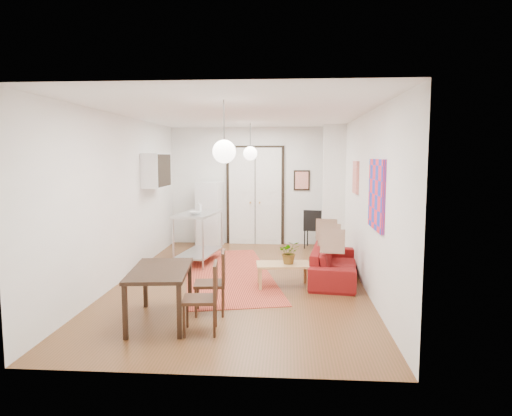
# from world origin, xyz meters

# --- Properties ---
(floor) EXTENTS (7.00, 7.00, 0.00)m
(floor) POSITION_xyz_m (0.00, 0.00, 0.00)
(floor) COLOR brown
(floor) RESTS_ON ground
(ceiling) EXTENTS (4.20, 7.00, 0.02)m
(ceiling) POSITION_xyz_m (0.00, 0.00, 2.90)
(ceiling) COLOR white
(ceiling) RESTS_ON wall_back
(wall_back) EXTENTS (4.20, 0.02, 2.90)m
(wall_back) POSITION_xyz_m (0.00, 3.50, 1.45)
(wall_back) COLOR white
(wall_back) RESTS_ON floor
(wall_front) EXTENTS (4.20, 0.02, 2.90)m
(wall_front) POSITION_xyz_m (0.00, -3.50, 1.45)
(wall_front) COLOR white
(wall_front) RESTS_ON floor
(wall_left) EXTENTS (0.02, 7.00, 2.90)m
(wall_left) POSITION_xyz_m (-2.10, 0.00, 1.45)
(wall_left) COLOR white
(wall_left) RESTS_ON floor
(wall_right) EXTENTS (0.02, 7.00, 2.90)m
(wall_right) POSITION_xyz_m (2.10, 0.00, 1.45)
(wall_right) COLOR white
(wall_right) RESTS_ON floor
(double_doors) EXTENTS (1.44, 0.06, 2.50)m
(double_doors) POSITION_xyz_m (0.00, 3.46, 1.20)
(double_doors) COLOR white
(double_doors) RESTS_ON wall_back
(stub_partition) EXTENTS (0.50, 0.10, 2.90)m
(stub_partition) POSITION_xyz_m (1.85, 2.55, 1.45)
(stub_partition) COLOR white
(stub_partition) RESTS_ON floor
(wall_cabinet) EXTENTS (0.35, 1.00, 0.70)m
(wall_cabinet) POSITION_xyz_m (-1.92, 1.50, 1.90)
(wall_cabinet) COLOR white
(wall_cabinet) RESTS_ON wall_left
(painting_popart) EXTENTS (0.05, 1.00, 1.00)m
(painting_popart) POSITION_xyz_m (2.08, -1.25, 1.65)
(painting_popart) COLOR red
(painting_popart) RESTS_ON wall_right
(painting_abstract) EXTENTS (0.05, 0.50, 0.60)m
(painting_abstract) POSITION_xyz_m (2.08, 0.80, 1.80)
(painting_abstract) COLOR beige
(painting_abstract) RESTS_ON wall_right
(poster_back) EXTENTS (0.40, 0.03, 0.50)m
(poster_back) POSITION_xyz_m (1.15, 3.47, 1.60)
(poster_back) COLOR red
(poster_back) RESTS_ON wall_back
(print_left) EXTENTS (0.03, 0.44, 0.54)m
(print_left) POSITION_xyz_m (-2.07, 2.00, 1.95)
(print_left) COLOR #93603D
(print_left) RESTS_ON wall_left
(pendant_back) EXTENTS (0.30, 0.30, 0.80)m
(pendant_back) POSITION_xyz_m (0.00, 2.00, 2.25)
(pendant_back) COLOR white
(pendant_back) RESTS_ON ceiling
(pendant_front) EXTENTS (0.30, 0.30, 0.80)m
(pendant_front) POSITION_xyz_m (0.00, -2.00, 2.25)
(pendant_front) COLOR white
(pendant_front) RESTS_ON ceiling
(kilim_rug) EXTENTS (2.38, 4.32, 0.01)m
(kilim_rug) POSITION_xyz_m (-0.30, 0.49, 0.01)
(kilim_rug) COLOR #C64931
(kilim_rug) RESTS_ON floor
(sofa) EXTENTS (2.06, 1.04, 0.57)m
(sofa) POSITION_xyz_m (1.65, 0.23, 0.29)
(sofa) COLOR maroon
(sofa) RESTS_ON floor
(coffee_table) EXTENTS (0.94, 0.59, 0.40)m
(coffee_table) POSITION_xyz_m (0.75, -0.30, 0.35)
(coffee_table) COLOR tan
(coffee_table) RESTS_ON floor
(potted_plant) EXTENTS (0.34, 0.38, 0.39)m
(potted_plant) POSITION_xyz_m (0.85, -0.30, 0.59)
(potted_plant) COLOR #3B6B30
(potted_plant) RESTS_ON coffee_table
(kitchen_counter) EXTENTS (0.86, 1.44, 1.04)m
(kitchen_counter) POSITION_xyz_m (-1.01, 1.35, 0.70)
(kitchen_counter) COLOR silver
(kitchen_counter) RESTS_ON floor
(bowl) EXTENTS (0.29, 0.29, 0.06)m
(bowl) POSITION_xyz_m (-1.01, 1.05, 1.07)
(bowl) COLOR beige
(bowl) RESTS_ON kitchen_counter
(soap_bottle) EXTENTS (0.12, 0.12, 0.22)m
(soap_bottle) POSITION_xyz_m (-1.06, 1.60, 1.15)
(soap_bottle) COLOR teal
(soap_bottle) RESTS_ON kitchen_counter
(fridge) EXTENTS (0.63, 0.63, 1.57)m
(fridge) POSITION_xyz_m (-1.09, 3.09, 0.79)
(fridge) COLOR white
(fridge) RESTS_ON floor
(dining_table) EXTENTS (0.87, 1.36, 0.71)m
(dining_table) POSITION_xyz_m (-0.86, -2.04, 0.64)
(dining_table) COLOR black
(dining_table) RESTS_ON floor
(dining_chair_near) EXTENTS (0.47, 0.62, 0.89)m
(dining_chair_near) POSITION_xyz_m (-0.26, -1.60, 0.51)
(dining_chair_near) COLOR #391D12
(dining_chair_near) RESTS_ON floor
(dining_chair_far) EXTENTS (0.47, 0.62, 0.89)m
(dining_chair_far) POSITION_xyz_m (-0.26, -2.30, 0.51)
(dining_chair_far) COLOR #391D12
(dining_chair_far) RESTS_ON floor
(black_side_chair) EXTENTS (0.51, 0.51, 0.93)m
(black_side_chair) POSITION_xyz_m (1.44, 3.15, 0.54)
(black_side_chair) COLOR black
(black_side_chair) RESTS_ON floor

